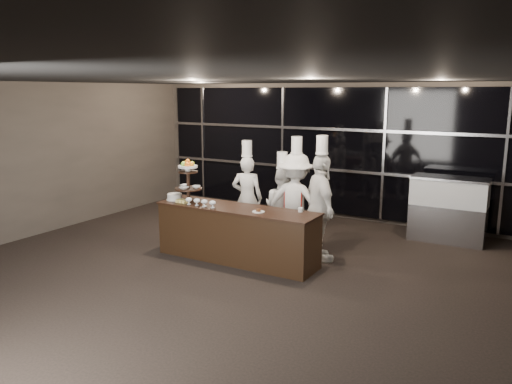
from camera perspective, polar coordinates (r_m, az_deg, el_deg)
The scene contains 14 objects.
room at distance 6.98m, azimuth -6.65°, elevation 0.48°, with size 10.00×10.00×10.00m.
window_wall at distance 11.28m, azimuth 8.56°, elevation 4.62°, with size 8.60×0.10×2.80m.
buffet_counter at distance 8.42m, azimuth -2.21°, elevation -4.78°, with size 2.84×0.74×0.92m.
display_stand at distance 8.79m, azimuth -7.77°, elevation 1.65°, with size 0.48×0.48×0.74m.
compotes at distance 8.44m, azimuth -6.36°, elevation -1.06°, with size 0.60×0.11×0.12m.
layer_cake at distance 8.99m, azimuth -9.28°, elevation -0.55°, with size 0.30×0.30×0.11m.
pastry_squares at distance 8.75m, azimuth -8.45°, elevation -1.03°, with size 0.20×0.13×0.05m.
small_plate at distance 7.98m, azimuth 0.28°, elevation -2.20°, with size 0.20×0.20×0.05m.
chef_cup at distance 8.02m, azimuth 5.12°, elevation -2.04°, with size 0.08×0.08×0.07m, color white.
display_case at distance 10.12m, azimuth 21.13°, elevation -1.50°, with size 1.38×0.60×1.24m.
chef_a at distance 9.55m, azimuth -1.02°, elevation -0.52°, with size 0.68×0.55×1.92m.
chef_b at distance 9.18m, azimuth 2.95°, elevation -1.63°, with size 0.75×0.61×1.75m.
chef_c at distance 8.93m, azimuth 4.57°, elevation -1.11°, with size 1.17×0.72×2.05m.
chef_d at distance 8.37m, azimuth 7.38°, elevation -1.73°, with size 1.04×1.09×2.12m.
Camera 1 is at (4.12, -5.48, 2.82)m, focal length 35.00 mm.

